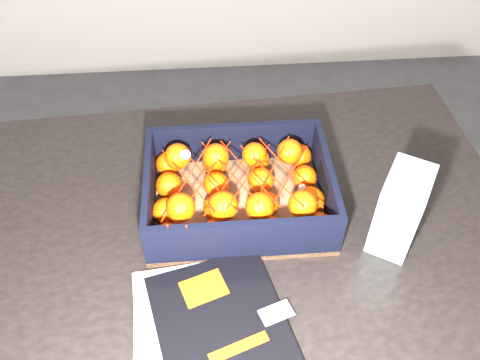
{
  "coord_description": "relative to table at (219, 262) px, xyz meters",
  "views": [
    {
      "loc": [
        0.21,
        -0.51,
        1.55
      ],
      "look_at": [
        0.26,
        0.14,
        0.86
      ],
      "focal_mm": 38.52,
      "sensor_mm": 36.0,
      "label": 1
    }
  ],
  "objects": [
    {
      "name": "clementine_heap",
      "position": [
        0.05,
        0.06,
        0.15
      ],
      "size": [
        0.34,
        0.24,
        0.1
      ],
      "color": "#FF4705",
      "rests_on": "produce_crate"
    },
    {
      "name": "mesh_net",
      "position": [
        0.04,
        0.05,
        0.19
      ],
      "size": [
        0.3,
        0.24,
        0.09
      ],
      "color": "red",
      "rests_on": "clementine_heap"
    },
    {
      "name": "magazine_stack",
      "position": [
        -0.03,
        -0.21,
        0.11
      ],
      "size": [
        0.29,
        0.32,
        0.02
      ],
      "color": "#BCBCB8",
      "rests_on": "table"
    },
    {
      "name": "retail_carton",
      "position": [
        0.33,
        -0.04,
        0.18
      ],
      "size": [
        0.12,
        0.13,
        0.16
      ],
      "primitive_type": "cube",
      "rotation": [
        0.0,
        0.0,
        -0.55
      ],
      "color": "white",
      "rests_on": "table"
    },
    {
      "name": "room_shell",
      "position": [
        -0.21,
        -0.1,
        0.6
      ],
      "size": [
        3.54,
        3.54,
        2.5
      ],
      "color": "silver",
      "rests_on": "ground"
    },
    {
      "name": "table",
      "position": [
        0.0,
        0.0,
        0.0
      ],
      "size": [
        1.25,
        0.88,
        0.75
      ],
      "color": "black",
      "rests_on": "ground"
    },
    {
      "name": "produce_crate",
      "position": [
        0.05,
        0.06,
        0.13
      ],
      "size": [
        0.36,
        0.27,
        0.11
      ],
      "color": "brown",
      "rests_on": "table"
    }
  ]
}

